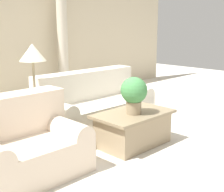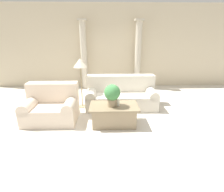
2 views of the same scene
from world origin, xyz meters
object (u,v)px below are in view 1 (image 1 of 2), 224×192
(sofa_long, at_px, (94,104))
(potted_plant, at_px, (134,93))
(coffee_table, at_px, (133,128))
(loveseat, at_px, (24,144))
(floor_lamp, at_px, (33,59))

(sofa_long, distance_m, potted_plant, 1.29)
(coffee_table, bearing_deg, loveseat, 169.11)
(potted_plant, relative_size, floor_lamp, 0.36)
(sofa_long, distance_m, coffee_table, 1.17)
(sofa_long, distance_m, loveseat, 2.00)
(coffee_table, relative_size, floor_lamp, 0.79)
(sofa_long, bearing_deg, floor_lamp, -178.82)
(loveseat, distance_m, potted_plant, 1.61)
(sofa_long, relative_size, coffee_table, 1.79)
(loveseat, bearing_deg, sofa_long, 24.68)
(sofa_long, height_order, floor_lamp, floor_lamp)
(potted_plant, xyz_separation_m, floor_lamp, (-0.87, 1.15, 0.45))
(loveseat, bearing_deg, potted_plant, -12.62)
(loveseat, distance_m, floor_lamp, 1.36)
(sofa_long, height_order, loveseat, same)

